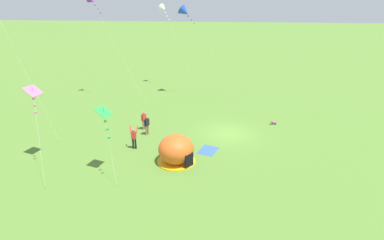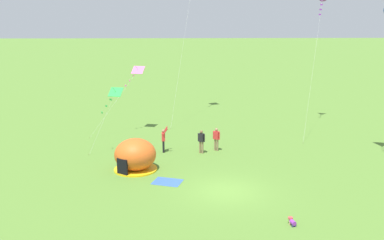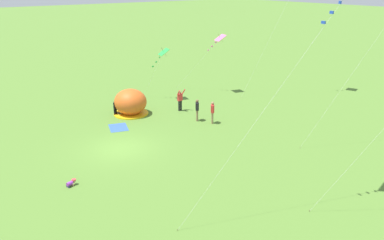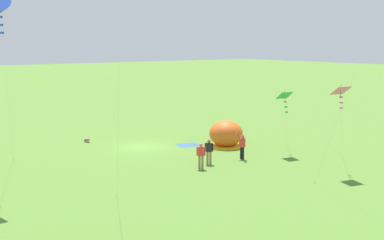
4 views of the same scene
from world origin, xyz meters
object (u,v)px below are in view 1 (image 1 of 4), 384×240
at_px(popup_tent, 176,150).
at_px(kite_purple, 92,1).
at_px(kite_blue, 185,12).
at_px(kite_white, 163,9).
at_px(person_center_field, 147,125).
at_px(kite_pink, 33,94).
at_px(person_near_tent, 144,119).
at_px(kite_green, 104,115).
at_px(toddler_crawling, 273,123).
at_px(person_with_toddler, 134,137).

bearing_deg(popup_tent, kite_purple, 38.51).
bearing_deg(kite_blue, kite_white, 37.86).
xyz_separation_m(person_center_field, kite_blue, (12.44, -1.55, 8.94)).
bearing_deg(kite_white, person_center_field, -173.38).
relative_size(person_center_field, kite_pink, 0.31).
xyz_separation_m(popup_tent, kite_pink, (-0.73, 9.89, 4.09)).
height_order(person_near_tent, kite_purple, kite_purple).
bearing_deg(kite_green, toddler_crawling, -50.53).
height_order(toddler_crawling, person_near_tent, person_near_tent).
height_order(toddler_crawling, kite_blue, kite_blue).
bearing_deg(kite_white, person_near_tent, -175.05).
distance_m(kite_green, kite_white, 24.04).
distance_m(person_near_tent, kite_green, 8.12).
bearing_deg(person_near_tent, kite_pink, 137.13).
relative_size(popup_tent, kite_white, 0.26).
relative_size(popup_tent, kite_purple, 0.24).
bearing_deg(toddler_crawling, kite_pink, 116.81).
height_order(toddler_crawling, kite_pink, kite_pink).
xyz_separation_m(person_near_tent, kite_pink, (-6.32, 5.87, 4.12)).
bearing_deg(kite_green, person_near_tent, -2.52).
bearing_deg(person_center_field, person_near_tent, 27.64).
relative_size(person_center_field, kite_blue, 0.16).
height_order(popup_tent, kite_purple, kite_purple).
height_order(popup_tent, kite_green, kite_green).
bearing_deg(kite_green, person_with_toddler, -9.84).
bearing_deg(kite_pink, kite_purple, 8.22).
bearing_deg(person_center_field, person_with_toddler, 173.63).
bearing_deg(person_with_toddler, kite_blue, -6.96).
height_order(kite_purple, kite_blue, kite_purple).
distance_m(popup_tent, kite_green, 5.71).
bearing_deg(kite_purple, popup_tent, -141.49).
relative_size(popup_tent, toddler_crawling, 5.07).
bearing_deg(kite_blue, person_near_tent, 169.26).
bearing_deg(toddler_crawling, kite_white, 45.59).
xyz_separation_m(popup_tent, kite_blue, (16.89, 1.88, 8.91)).
relative_size(person_near_tent, person_with_toddler, 0.91).
height_order(kite_pink, kite_blue, kite_blue).
relative_size(kite_pink, kite_white, 0.53).
height_order(person_center_field, kite_blue, kite_blue).
height_order(person_center_field, kite_white, kite_white).
bearing_deg(person_center_field, popup_tent, -142.40).
bearing_deg(kite_blue, kite_pink, 155.56).
height_order(toddler_crawling, person_with_toddler, person_with_toddler).
bearing_deg(toddler_crawling, kite_blue, 48.96).
relative_size(popup_tent, person_near_tent, 1.63).
bearing_deg(kite_blue, toddler_crawling, -131.04).
bearing_deg(kite_green, kite_white, 2.57).
xyz_separation_m(kite_green, kite_blue, (18.75, -2.47, 5.71)).
bearing_deg(kite_pink, kite_blue, -24.44).
bearing_deg(kite_pink, kite_white, -11.48).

